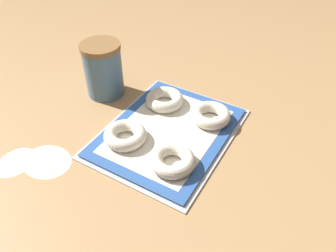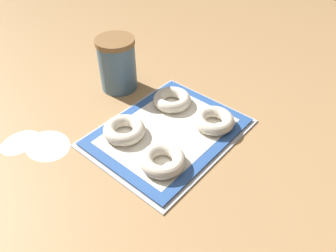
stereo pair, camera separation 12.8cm
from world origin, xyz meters
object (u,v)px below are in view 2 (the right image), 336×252
flour_canister (117,64)px  bagel_back_right (172,99)px  bagel_front_left (163,160)px  bagel_back_left (124,130)px  bagel_front_right (214,120)px  baking_tray (168,132)px

flour_canister → bagel_back_right: bearing=-81.7°
bagel_front_left → bagel_back_left: 0.16m
bagel_front_left → flour_canister: 0.41m
bagel_back_left → flour_canister: 0.27m
bagel_front_left → bagel_back_left: bearing=84.1°
bagel_back_right → flour_canister: 0.22m
bagel_front_right → bagel_back_right: 0.16m
bagel_front_right → baking_tray: bearing=141.2°
bagel_front_right → bagel_back_right: same height
bagel_back_right → flour_canister: (-0.03, 0.21, 0.06)m
baking_tray → bagel_front_right: (0.11, -0.08, 0.02)m
baking_tray → bagel_back_right: bagel_back_right is taller
bagel_front_right → bagel_back_right: (-0.00, 0.16, 0.00)m
bagel_front_right → flour_canister: flour_canister is taller
bagel_front_right → bagel_back_right: size_ratio=1.00×
bagel_front_left → bagel_back_left: same height
bagel_front_left → bagel_front_right: same height
baking_tray → flour_canister: (0.07, 0.28, 0.09)m
bagel_back_left → bagel_back_right: bearing=-2.9°
bagel_back_left → flour_canister: bearing=50.2°
bagel_back_left → bagel_back_right: 0.20m
bagel_front_right → flour_canister: bearing=94.9°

